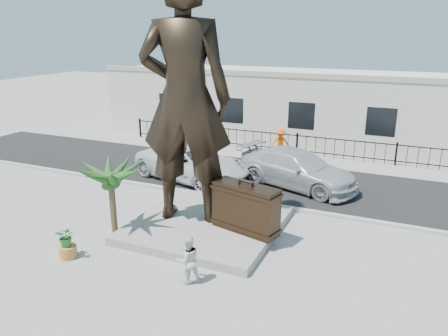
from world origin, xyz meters
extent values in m
plane|color=#9E9991|center=(0.00, 0.00, 0.00)|extent=(100.00, 100.00, 0.00)
cube|color=black|center=(0.00, 8.00, 0.01)|extent=(40.00, 7.00, 0.01)
cube|color=#A5A399|center=(0.00, 4.50, 0.06)|extent=(40.00, 0.25, 0.12)
cube|color=#9E9991|center=(0.00, 12.00, 0.01)|extent=(40.00, 2.50, 0.02)
cube|color=gray|center=(-0.50, 1.50, 0.15)|extent=(5.20, 5.20, 0.30)
cube|color=black|center=(0.00, 12.80, 0.60)|extent=(22.00, 0.10, 1.20)
cube|color=silver|center=(0.00, 17.00, 2.20)|extent=(28.00, 7.00, 4.40)
imported|color=black|center=(-1.34, 1.65, 4.79)|extent=(3.72, 2.92, 8.98)
cube|color=black|center=(1.10, 1.37, 1.16)|extent=(2.54, 1.36, 1.71)
imported|color=silver|center=(0.59, -1.95, 0.73)|extent=(0.90, 0.90, 1.47)
imported|color=silver|center=(-3.61, 6.35, 0.84)|extent=(6.44, 4.11, 1.65)
imported|color=#B6B8BB|center=(1.40, 7.40, 0.86)|extent=(6.31, 4.04, 1.70)
imported|color=#FF5A0D|center=(-0.72, 11.79, 0.86)|extent=(1.25, 1.04, 1.68)
cylinder|color=#C17633|center=(-3.70, -2.23, 0.20)|extent=(0.56, 0.56, 0.40)
imported|color=#226927|center=(-3.70, -2.23, 0.74)|extent=(0.72, 0.66, 0.68)
camera|label=1|loc=(6.03, -11.84, 7.11)|focal=35.00mm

